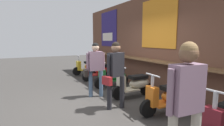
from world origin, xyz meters
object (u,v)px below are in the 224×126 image
Objects in this scene: scooter_red at (99,71)px; scooter_orange at (168,97)px; scooter_cream at (135,84)px; shopper_passing at (95,64)px; scooter_green at (114,76)px; shopper_browsing at (186,95)px; shopper_with_handbag at (115,69)px; scooter_yellow at (88,67)px.

scooter_red is 1.00× the size of scooter_orange.
shopper_passing is (-0.58, -1.05, 0.60)m from scooter_cream.
scooter_red is 0.86× the size of shopper_passing.
shopper_browsing is (4.13, -1.29, 0.67)m from scooter_green.
scooter_cream is at bearing 68.82° from shopper_passing.
shopper_with_handbag is at bearing 68.17° from scooter_red.
scooter_yellow is 3.59m from shopper_passing.
shopper_with_handbag is 2.31m from shopper_browsing.
scooter_cream is at bearing 101.96° from shopper_with_handbag.
scooter_green is 2.66m from scooter_orange.
scooter_yellow and scooter_green have the same top height.
shopper_passing is at bearing 167.15° from shopper_with_handbag.
scooter_yellow and scooter_red have the same top height.
scooter_green is 0.86× the size of shopper_passing.
scooter_cream is 1.00× the size of scooter_orange.
shopper_browsing reaches higher than scooter_red.
shopper_with_handbag is at bearing 60.12° from scooter_green.
scooter_orange is 0.84× the size of shopper_with_handbag.
shopper_browsing is (2.29, -0.31, 0.04)m from shopper_with_handbag.
scooter_cream is 0.84× the size of shopper_with_handbag.
scooter_red is at bearing -91.86° from scooter_green.
shopper_browsing reaches higher than shopper_with_handbag.
scooter_yellow is 1.35m from scooter_red.
shopper_passing reaches higher than scooter_cream.
scooter_red is at bearing 160.87° from shopper_passing.
scooter_yellow is 5.31m from scooter_orange.
scooter_cream is (1.32, 0.00, 0.00)m from scooter_green.
scooter_orange is at bearing 36.55° from shopper_passing.
scooter_cream is 0.82× the size of shopper_browsing.
shopper_browsing is at bearing 3.96° from shopper_passing.
scooter_yellow is 3.97m from scooter_cream.
shopper_with_handbag reaches higher than scooter_cream.
scooter_green is 1.32m from scooter_cream.
scooter_yellow is at bearing -86.09° from scooter_orange.
scooter_yellow is at bearing 151.49° from shopper_with_handbag.
shopper_passing is (2.04, -1.05, 0.60)m from scooter_red.
scooter_green is at bearing 88.65° from scooter_yellow.
shopper_passing is (-1.11, -0.07, -0.03)m from shopper_with_handbag.
scooter_red is at bearing -88.88° from scooter_cream.
shopper_browsing is (1.47, -1.29, 0.67)m from scooter_orange.
shopper_with_handbag reaches higher than scooter_red.
scooter_green is 0.82× the size of shopper_browsing.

